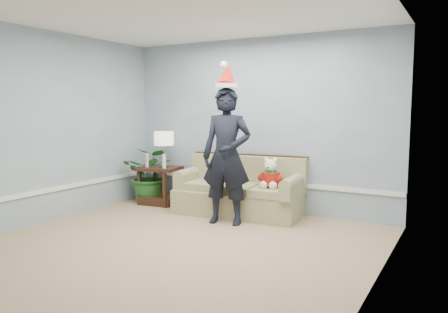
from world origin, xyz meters
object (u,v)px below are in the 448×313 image
table_lamp (164,140)px  houseplant (151,175)px  side_table (160,189)px  man (227,156)px  sofa (240,193)px  teddy_bear (270,177)px

table_lamp → houseplant: size_ratio=0.62×
side_table → houseplant: bearing=175.5°
side_table → houseplant: (-0.21, 0.02, 0.23)m
side_table → man: man is taller
table_lamp → man: size_ratio=0.31×
table_lamp → houseplant: 0.66m
table_lamp → houseplant: (-0.26, -0.05, -0.61)m
sofa → man: 0.87m
side_table → teddy_bear: size_ratio=1.61×
table_lamp → sofa: bearing=-0.7°
houseplant → man: size_ratio=0.50×
sofa → side_table: (-1.50, -0.05, -0.07)m
sofa → houseplant: bearing=176.4°
sofa → houseplant: houseplant is taller
sofa → side_table: size_ratio=2.76×
houseplant → teddy_bear: size_ratio=2.14×
man → teddy_bear: size_ratio=4.27×
table_lamp → teddy_bear: bearing=-3.1°
side_table → teddy_bear: 2.08m
side_table → teddy_bear: (2.04, -0.04, 0.38)m
side_table → houseplant: houseplant is taller
sofa → teddy_bear: (0.54, -0.09, 0.31)m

